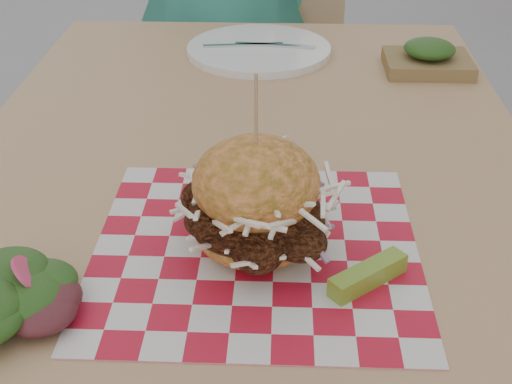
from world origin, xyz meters
TOP-DOWN VIEW (x-y plane):
  - patio_table at (0.34, -0.21)m, footprint 0.80×1.20m
  - patio_chair at (0.33, 0.75)m, footprint 0.45×0.46m
  - paper_liner at (0.36, -0.43)m, footprint 0.36×0.36m
  - sandwich at (0.36, -0.43)m, footprint 0.18×0.18m
  - pickle_spear at (0.47, -0.49)m, footprint 0.09×0.08m
  - side_salad at (0.12, -0.55)m, footprint 0.14×0.14m
  - place_setting at (0.34, 0.21)m, footprint 0.27×0.27m
  - kraft_tray at (0.64, 0.13)m, footprint 0.15×0.12m

SIDE VIEW (x-z plane):
  - patio_chair at x=0.33m, z-range 0.08..1.03m
  - patio_table at x=0.34m, z-range 0.30..1.05m
  - paper_liner at x=0.36m, z-range 0.75..0.75m
  - place_setting at x=0.34m, z-range 0.75..0.77m
  - pickle_spear at x=0.47m, z-range 0.75..0.77m
  - side_salad at x=0.12m, z-range 0.74..0.79m
  - kraft_tray at x=0.64m, z-range 0.74..0.80m
  - sandwich at x=0.36m, z-range 0.71..0.91m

